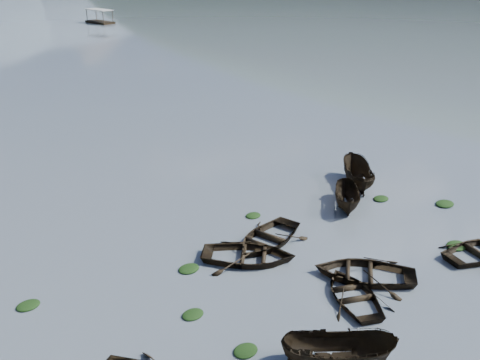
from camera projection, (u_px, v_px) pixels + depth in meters
ground_plane at (424, 311)px, 22.37m from camera, size 2400.00×2400.00×0.00m
rowboat_1 at (353, 298)px, 23.14m from camera, size 4.10×4.61×0.79m
rowboat_3 at (364, 277)px, 24.65m from camera, size 5.42×5.63×0.95m
rowboat_5 at (347, 207)px, 31.40m from camera, size 3.71×3.63×1.46m
rowboat_6 at (249, 260)px, 26.00m from camera, size 5.52×5.55×0.95m
rowboat_7 at (267, 242)px, 27.61m from camera, size 5.13×4.19×0.93m
rowboat_8 at (356, 185)px, 34.34m from camera, size 4.08×4.48×1.71m
weed_clump_0 at (246, 352)px, 20.07m from camera, size 0.99×0.81×0.22m
weed_clump_1 at (193, 315)px, 22.07m from camera, size 0.95×0.76×0.21m
weed_clump_2 at (456, 247)px, 27.17m from camera, size 1.17×0.94×0.25m
weed_clump_3 at (253, 216)px, 30.30m from camera, size 0.91×0.77×0.20m
weed_clump_4 at (445, 205)px, 31.66m from camera, size 1.22×0.97×0.25m
weed_clump_5 at (28, 306)px, 22.63m from camera, size 1.00×0.81×0.21m
weed_clump_6 at (189, 270)px, 25.23m from camera, size 1.04×0.87×0.22m
weed_clump_7 at (381, 199)px, 32.34m from camera, size 1.03×0.82×0.22m
pontoon_right at (100, 23)px, 110.74m from camera, size 3.69×7.13×2.61m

